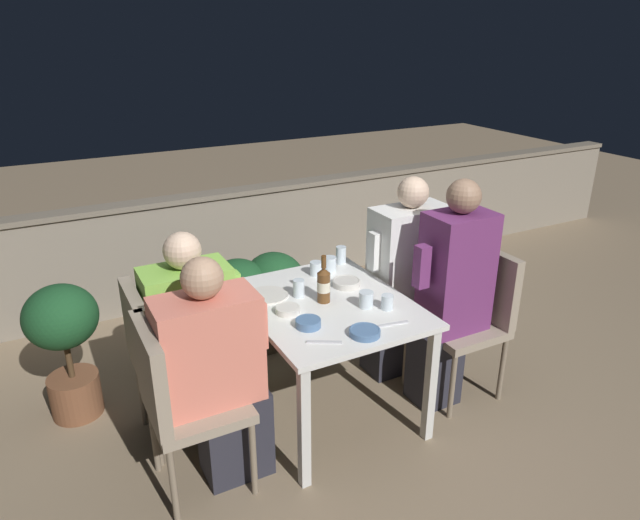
# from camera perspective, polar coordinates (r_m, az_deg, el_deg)

# --- Properties ---
(ground_plane) EXTENTS (16.00, 16.00, 0.00)m
(ground_plane) POSITION_cam_1_polar(r_m,az_deg,el_deg) (3.51, 0.62, -14.75)
(ground_plane) COLOR #847056
(parapet_wall) EXTENTS (9.00, 0.18, 0.88)m
(parapet_wall) POSITION_cam_1_polar(r_m,az_deg,el_deg) (4.81, -9.91, 1.70)
(parapet_wall) COLOR gray
(parapet_wall) RESTS_ON ground_plane
(dining_table) EXTENTS (0.85, 1.04, 0.72)m
(dining_table) POSITION_cam_1_polar(r_m,az_deg,el_deg) (3.17, 0.66, -5.64)
(dining_table) COLOR white
(dining_table) RESTS_ON ground_plane
(planter_hedge) EXTENTS (0.96, 0.47, 0.67)m
(planter_hedge) POSITION_cam_1_polar(r_m,az_deg,el_deg) (3.95, -8.04, -4.07)
(planter_hedge) COLOR brown
(planter_hedge) RESTS_ON ground_plane
(chair_left_near) EXTENTS (0.45, 0.44, 0.91)m
(chair_left_near) POSITION_cam_1_polar(r_m,az_deg,el_deg) (2.76, -14.24, -12.85)
(chair_left_near) COLOR gray
(chair_left_near) RESTS_ON ground_plane
(person_coral_top) EXTENTS (0.52, 0.26, 1.20)m
(person_coral_top) POSITION_cam_1_polar(r_m,az_deg,el_deg) (2.78, -10.18, -11.20)
(person_coral_top) COLOR #282833
(person_coral_top) RESTS_ON ground_plane
(chair_left_far) EXTENTS (0.45, 0.44, 0.91)m
(chair_left_far) POSITION_cam_1_polar(r_m,az_deg,el_deg) (3.10, -15.75, -8.80)
(chair_left_far) COLOR gray
(chair_left_far) RESTS_ON ground_plane
(person_green_blouse) EXTENTS (0.51, 0.26, 1.18)m
(person_green_blouse) POSITION_cam_1_polar(r_m,az_deg,el_deg) (3.12, -12.14, -7.47)
(person_green_blouse) COLOR #282833
(person_green_blouse) RESTS_ON ground_plane
(chair_right_near) EXTENTS (0.45, 0.44, 0.91)m
(chair_right_near) POSITION_cam_1_polar(r_m,az_deg,el_deg) (3.53, 15.16, -4.69)
(chair_right_near) COLOR gray
(chair_right_near) RESTS_ON ground_plane
(person_purple_stripe) EXTENTS (0.47, 0.26, 1.36)m
(person_purple_stripe) POSITION_cam_1_polar(r_m,az_deg,el_deg) (3.35, 12.87, -3.36)
(person_purple_stripe) COLOR #282833
(person_purple_stripe) RESTS_ON ground_plane
(chair_right_far) EXTENTS (0.45, 0.44, 0.91)m
(chair_right_far) POSITION_cam_1_polar(r_m,az_deg,el_deg) (3.78, 10.75, -2.43)
(chair_right_far) COLOR gray
(chair_right_far) RESTS_ON ground_plane
(person_white_polo) EXTENTS (0.52, 0.26, 1.29)m
(person_white_polo) POSITION_cam_1_polar(r_m,az_deg,el_deg) (3.63, 8.35, -1.76)
(person_white_polo) COLOR #282833
(person_white_polo) RESTS_ON ground_plane
(beer_bottle) EXTENTS (0.07, 0.07, 0.27)m
(beer_bottle) POSITION_cam_1_polar(r_m,az_deg,el_deg) (3.09, 0.37, -2.45)
(beer_bottle) COLOR brown
(beer_bottle) RESTS_ON dining_table
(plate_0) EXTENTS (0.23, 0.23, 0.01)m
(plate_0) POSITION_cam_1_polar(r_m,az_deg,el_deg) (3.21, -5.24, -3.51)
(plate_0) COLOR silver
(plate_0) RESTS_ON dining_table
(bowl_0) EXTENTS (0.15, 0.15, 0.03)m
(bowl_0) POSITION_cam_1_polar(r_m,az_deg,el_deg) (2.81, 4.50, -7.16)
(bowl_0) COLOR #4C709E
(bowl_0) RESTS_ON dining_table
(bowl_1) EXTENTS (0.16, 0.16, 0.04)m
(bowl_1) POSITION_cam_1_polar(r_m,az_deg,el_deg) (3.31, 2.65, -2.25)
(bowl_1) COLOR beige
(bowl_1) RESTS_ON dining_table
(bowl_2) EXTENTS (0.13, 0.13, 0.04)m
(bowl_2) POSITION_cam_1_polar(r_m,az_deg,el_deg) (2.87, -1.19, -6.27)
(bowl_2) COLOR #4C709E
(bowl_2) RESTS_ON dining_table
(bowl_3) EXTENTS (0.13, 0.13, 0.04)m
(bowl_3) POSITION_cam_1_polar(r_m,az_deg,el_deg) (3.01, -3.26, -4.94)
(bowl_3) COLOR silver
(bowl_3) RESTS_ON dining_table
(glass_cup_0) EXTENTS (0.06, 0.06, 0.10)m
(glass_cup_0) POSITION_cam_1_polar(r_m,az_deg,el_deg) (3.17, -2.14, -2.84)
(glass_cup_0) COLOR silver
(glass_cup_0) RESTS_ON dining_table
(glass_cup_1) EXTENTS (0.06, 0.06, 0.08)m
(glass_cup_1) POSITION_cam_1_polar(r_m,az_deg,el_deg) (3.06, 6.74, -4.20)
(glass_cup_1) COLOR silver
(glass_cup_1) RESTS_ON dining_table
(glass_cup_2) EXTENTS (0.08, 0.08, 0.10)m
(glass_cup_2) POSITION_cam_1_polar(r_m,az_deg,el_deg) (3.48, 1.00, -0.48)
(glass_cup_2) COLOR silver
(glass_cup_2) RESTS_ON dining_table
(glass_cup_3) EXTENTS (0.06, 0.06, 0.11)m
(glass_cup_3) POSITION_cam_1_polar(r_m,az_deg,el_deg) (3.61, 2.12, 0.50)
(glass_cup_3) COLOR silver
(glass_cup_3) RESTS_ON dining_table
(glass_cup_4) EXTENTS (0.08, 0.08, 0.09)m
(glass_cup_4) POSITION_cam_1_polar(r_m,az_deg,el_deg) (3.06, 4.63, -3.95)
(glass_cup_4) COLOR silver
(glass_cup_4) RESTS_ON dining_table
(glass_cup_5) EXTENTS (0.07, 0.07, 0.08)m
(glass_cup_5) POSITION_cam_1_polar(r_m,az_deg,el_deg) (3.44, -0.40, -0.85)
(glass_cup_5) COLOR silver
(glass_cup_5) RESTS_ON dining_table
(fork_0) EXTENTS (0.17, 0.05, 0.01)m
(fork_0) POSITION_cam_1_polar(r_m,az_deg,el_deg) (2.92, 7.29, -6.37)
(fork_0) COLOR silver
(fork_0) RESTS_ON dining_table
(fork_1) EXTENTS (0.16, 0.10, 0.01)m
(fork_1) POSITION_cam_1_polar(r_m,az_deg,el_deg) (2.74, 0.43, -8.22)
(fork_1) COLOR silver
(fork_1) RESTS_ON dining_table
(potted_plant) EXTENTS (0.40, 0.40, 0.82)m
(potted_plant) POSITION_cam_1_polar(r_m,az_deg,el_deg) (3.51, -24.16, -7.14)
(potted_plant) COLOR brown
(potted_plant) RESTS_ON ground_plane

